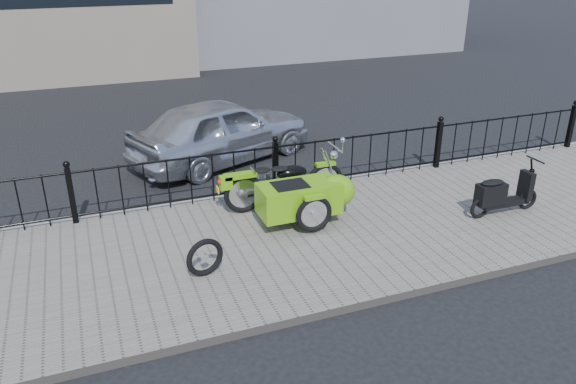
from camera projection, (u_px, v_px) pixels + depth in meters
name	position (u px, v px, depth m)	size (l,w,h in m)	color
ground	(302.00, 227.00, 9.32)	(120.00, 120.00, 0.00)	black
sidewalk	(314.00, 238.00, 8.87)	(30.00, 3.80, 0.12)	#6D655C
curb	(273.00, 192.00, 10.53)	(30.00, 0.10, 0.12)	gray
iron_fence	(275.00, 168.00, 10.20)	(14.11, 0.11, 1.08)	black
motorcycle_sidecar	(306.00, 193.00, 9.16)	(2.28, 1.48, 0.98)	black
scooter	(501.00, 195.00, 9.37)	(1.37, 0.40, 0.93)	black
spare_tire	(205.00, 257.00, 7.65)	(0.56, 0.56, 0.08)	black
sedan_car	(222.00, 130.00, 11.94)	(1.63, 4.05, 1.38)	silver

